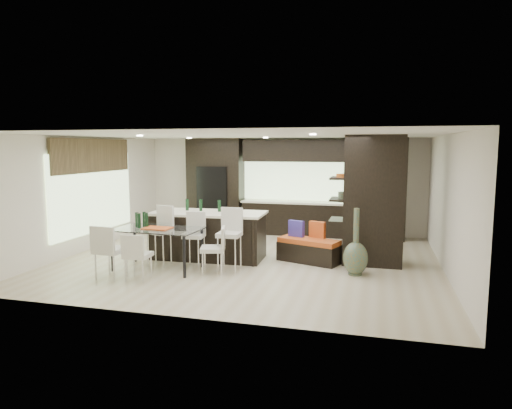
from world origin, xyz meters
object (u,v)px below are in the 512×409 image
(stool_left, at_px, (159,242))
(bench, at_px, (309,250))
(floor_vase, at_px, (356,242))
(dining_table, at_px, (158,249))
(stool_mid, at_px, (194,246))
(stool_right, at_px, (229,246))
(kitchen_island, at_px, (209,235))
(chair_far, at_px, (111,254))
(chair_near, at_px, (138,258))
(chair_end, at_px, (213,252))

(stool_left, xyz_separation_m, bench, (2.97, 1.07, -0.25))
(floor_vase, distance_m, dining_table, 3.92)
(stool_mid, bearing_deg, stool_right, -8.02)
(kitchen_island, height_order, stool_left, kitchen_island)
(bench, bearing_deg, stool_mid, -134.68)
(kitchen_island, bearing_deg, stool_left, -134.10)
(stool_right, height_order, chair_far, stool_right)
(stool_right, height_order, floor_vase, floor_vase)
(dining_table, bearing_deg, stool_mid, 26.98)
(kitchen_island, distance_m, floor_vase, 3.26)
(chair_far, bearing_deg, stool_mid, 47.26)
(floor_vase, height_order, chair_far, floor_vase)
(kitchen_island, bearing_deg, floor_vase, -11.80)
(stool_left, relative_size, chair_far, 1.06)
(dining_table, bearing_deg, bench, 27.64)
(stool_left, distance_m, bench, 3.16)
(chair_near, height_order, chair_end, chair_end)
(dining_table, xyz_separation_m, chair_end, (1.17, 0.00, 0.00))
(stool_right, height_order, chair_near, stool_right)
(stool_right, bearing_deg, chair_near, -145.03)
(kitchen_island, height_order, stool_right, kitchen_island)
(stool_left, xyz_separation_m, stool_right, (1.53, -0.00, 0.00))
(floor_vase, distance_m, chair_end, 2.77)
(kitchen_island, xyz_separation_m, stool_mid, (-0.00, -0.84, -0.06))
(stool_left, distance_m, dining_table, 0.31)
(kitchen_island, xyz_separation_m, dining_table, (-0.66, -1.14, -0.10))
(stool_mid, bearing_deg, kitchen_island, 83.49)
(bench, bearing_deg, stool_left, -140.37)
(chair_far, bearing_deg, kitchen_island, 62.70)
(stool_mid, height_order, chair_end, stool_mid)
(kitchen_island, xyz_separation_m, bench, (2.20, 0.21, -0.27))
(kitchen_island, bearing_deg, chair_end, -67.84)
(chair_far, bearing_deg, chair_near, 7.73)
(chair_near, bearing_deg, stool_left, 93.21)
(chair_end, bearing_deg, stool_left, 62.77)
(chair_far, bearing_deg, chair_end, 29.71)
(kitchen_island, relative_size, stool_right, 2.48)
(stool_mid, bearing_deg, chair_near, -127.57)
(floor_vase, bearing_deg, dining_table, -171.15)
(dining_table, height_order, chair_near, dining_table)
(bench, distance_m, dining_table, 3.16)
(kitchen_island, distance_m, dining_table, 1.32)
(stool_right, bearing_deg, kitchen_island, 129.79)
(kitchen_island, bearing_deg, chair_near, -111.11)
(stool_right, xyz_separation_m, chair_end, (-0.25, -0.28, -0.08))
(floor_vase, bearing_deg, stool_left, -175.38)
(kitchen_island, xyz_separation_m, chair_far, (-1.20, -1.96, -0.05))
(kitchen_island, relative_size, stool_left, 2.50)
(dining_table, bearing_deg, floor_vase, 11.24)
(bench, bearing_deg, dining_table, -134.87)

